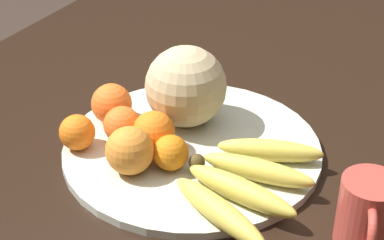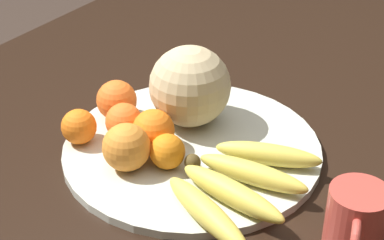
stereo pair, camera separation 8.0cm
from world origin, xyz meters
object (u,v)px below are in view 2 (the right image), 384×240
(orange_top_small, at_px, (124,121))
(orange_back_right, at_px, (126,147))
(orange_mid_center, at_px, (79,127))
(orange_front_left, at_px, (117,100))
(kitchen_table, at_px, (204,170))
(produce_tag, at_px, (162,122))
(fruit_bowl, at_px, (192,149))
(melon, at_px, (188,87))
(banana_bunch, at_px, (239,183))
(ceramic_mug, at_px, (356,223))
(orange_front_right, at_px, (167,152))
(orange_back_left, at_px, (153,130))

(orange_top_small, bearing_deg, orange_back_right, -138.27)
(orange_mid_center, relative_size, orange_top_small, 0.95)
(orange_front_left, xyz_separation_m, orange_top_small, (-0.04, -0.05, -0.00))
(kitchen_table, bearing_deg, produce_tag, 114.42)
(fruit_bowl, relative_size, orange_back_right, 5.62)
(melon, relative_size, banana_bunch, 0.52)
(banana_bunch, distance_m, orange_front_left, 0.29)
(produce_tag, relative_size, ceramic_mug, 0.80)
(melon, distance_m, banana_bunch, 0.22)
(orange_front_right, distance_m, orange_mid_center, 0.16)
(melon, height_order, orange_mid_center, melon)
(orange_mid_center, bearing_deg, ceramic_mug, -87.81)
(orange_back_left, distance_m, produce_tag, 0.09)
(orange_front_left, bearing_deg, fruit_bowl, -90.03)
(fruit_bowl, xyz_separation_m, orange_back_right, (-0.11, 0.05, 0.04))
(banana_bunch, relative_size, produce_tag, 2.85)
(melon, height_order, orange_front_right, melon)
(fruit_bowl, distance_m, melon, 0.11)
(orange_mid_center, distance_m, orange_top_small, 0.07)
(orange_mid_center, distance_m, ceramic_mug, 0.47)
(orange_front_left, relative_size, ceramic_mug, 0.60)
(fruit_bowl, relative_size, orange_mid_center, 7.25)
(kitchen_table, xyz_separation_m, ceramic_mug, (-0.14, -0.32, 0.13))
(orange_back_right, bearing_deg, kitchen_table, -12.11)
(orange_mid_center, bearing_deg, orange_back_left, -64.88)
(fruit_bowl, xyz_separation_m, orange_front_right, (-0.07, -0.00, 0.03))
(orange_front_right, bearing_deg, kitchen_table, 6.70)
(banana_bunch, bearing_deg, kitchen_table, 139.71)
(fruit_bowl, bearing_deg, orange_back_left, 130.00)
(banana_bunch, height_order, orange_front_right, orange_front_right)
(orange_front_right, height_order, ceramic_mug, ceramic_mug)
(kitchen_table, bearing_deg, orange_back_left, 162.03)
(orange_front_left, bearing_deg, orange_front_right, -113.58)
(melon, bearing_deg, fruit_bowl, -141.53)
(fruit_bowl, xyz_separation_m, orange_top_small, (-0.04, 0.11, 0.04))
(kitchen_table, distance_m, produce_tag, 0.12)
(orange_front_right, relative_size, orange_back_right, 0.74)
(ceramic_mug, bearing_deg, orange_back_left, 84.38)
(banana_bunch, relative_size, orange_back_left, 3.87)
(kitchen_table, height_order, orange_front_left, orange_front_left)
(melon, relative_size, orange_back_left, 2.02)
(orange_front_left, distance_m, orange_back_right, 0.15)
(orange_back_left, relative_size, produce_tag, 0.74)
(orange_mid_center, bearing_deg, melon, -37.72)
(ceramic_mug, bearing_deg, orange_mid_center, 92.19)
(orange_front_right, relative_size, orange_back_left, 0.81)
(banana_bunch, bearing_deg, orange_front_right, -177.15)
(melon, height_order, banana_bunch, melon)
(banana_bunch, bearing_deg, orange_mid_center, -172.98)
(melon, bearing_deg, kitchen_table, -81.82)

